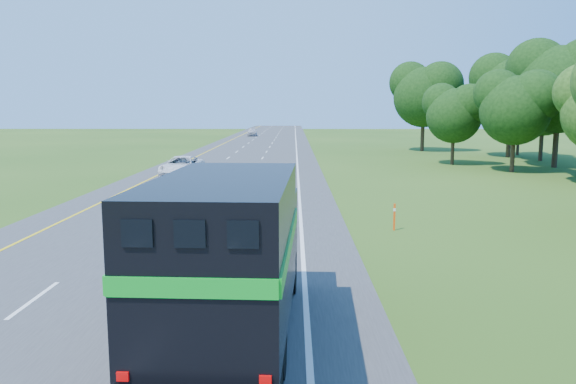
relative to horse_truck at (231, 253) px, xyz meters
name	(u,v)px	position (x,y,z in m)	size (l,w,h in m)	color
road	(240,164)	(-3.81, 41.70, -2.02)	(15.00, 260.00, 0.04)	#38383A
lane_markings	(240,163)	(-3.81, 41.70, -1.99)	(11.15, 260.00, 0.01)	yellow
horse_truck	(231,253)	(0.00, 0.00, 0.00)	(2.98, 8.54, 3.74)	black
white_suv	(182,166)	(-7.21, 30.88, -1.22)	(2.59, 5.62, 1.56)	silver
far_car	(252,132)	(-6.83, 98.61, -1.21)	(1.86, 4.63, 1.58)	#B7B6BD
delineator	(394,216)	(5.66, 11.79, -1.41)	(0.10, 0.05, 1.16)	#FF490D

